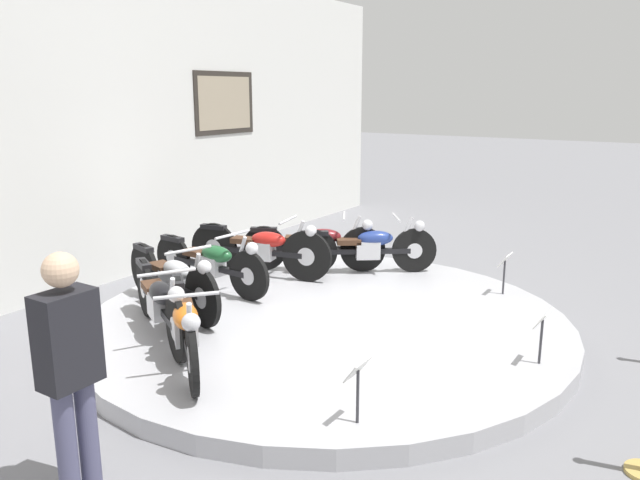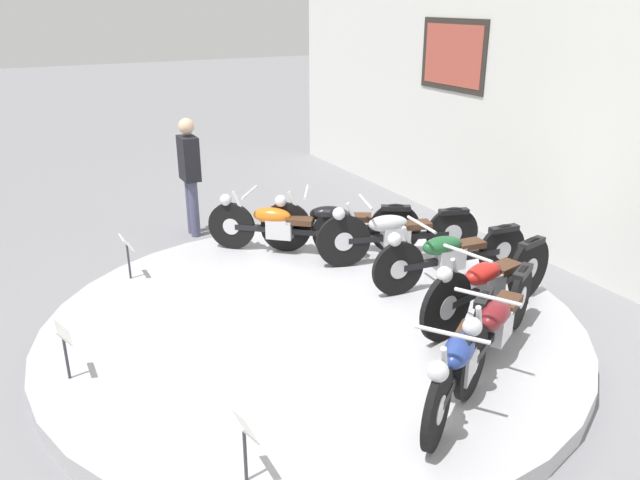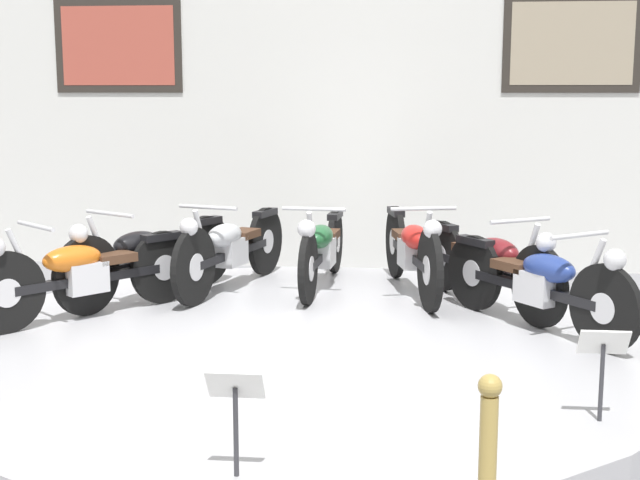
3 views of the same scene
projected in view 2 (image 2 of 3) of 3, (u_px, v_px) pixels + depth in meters
name	position (u px, v px, depth m)	size (l,w,h in m)	color
ground_plane	(313.00, 333.00, 6.27)	(60.00, 60.00, 0.00)	slate
display_platform	(313.00, 326.00, 6.24)	(5.28, 5.28, 0.18)	#ADADB2
back_wall	(595.00, 90.00, 7.04)	(14.00, 0.22, 4.36)	silver
motorcycle_orange	(280.00, 225.00, 7.68)	(1.31, 1.52, 0.78)	black
motorcycle_black	(337.00, 223.00, 7.70)	(1.04, 1.74, 0.79)	black
motorcycle_silver	(396.00, 232.00, 7.38)	(0.69, 1.93, 0.80)	black
motorcycle_green	(449.00, 254.00, 6.80)	(0.54, 1.95, 0.78)	black
motorcycle_red	(488.00, 281.00, 6.06)	(0.61, 1.99, 0.81)	black
motorcycle_maroon	(497.00, 321.00, 5.36)	(1.03, 1.73, 0.79)	black
motorcycle_blue	(461.00, 357.00, 4.84)	(1.20, 1.61, 0.78)	black
info_placard_front_left	(127.00, 248.00, 6.96)	(0.26, 0.11, 0.51)	#333338
info_placard_front_centre	(63.00, 340.00, 5.09)	(0.26, 0.11, 0.51)	#333338
info_placard_front_right	(244.00, 435.00, 3.98)	(0.26, 0.11, 0.51)	#333338
visitor_standing	(190.00, 170.00, 8.59)	(0.36, 0.22, 1.66)	#4C4C6B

